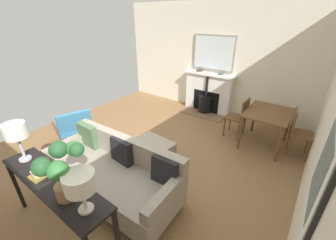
{
  "coord_description": "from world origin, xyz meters",
  "views": [
    {
      "loc": [
        2.21,
        2.41,
        2.38
      ],
      "look_at": [
        -0.64,
        0.31,
        0.63
      ],
      "focal_mm": 22.37,
      "sensor_mm": 36.0,
      "label": 1
    }
  ],
  "objects_px": {
    "ottoman": "(152,150)",
    "dining_chair_near_fireplace": "(240,115)",
    "mantel_bowl_far": "(221,74)",
    "sofa": "(114,173)",
    "dining_chair_by_back_wall": "(297,129)",
    "armchair_accent": "(74,126)",
    "book_stack": "(43,172)",
    "fireplace": "(208,95)",
    "mantel_bowl_near": "(199,70)",
    "console_table": "(54,188)",
    "dining_table": "(268,117)",
    "table_lamp_far_end": "(80,183)",
    "potted_plant": "(60,166)",
    "table_lamp_near_end": "(16,132)"
  },
  "relations": [
    {
      "from": "mantel_bowl_near",
      "to": "armchair_accent",
      "type": "distance_m",
      "value": 3.39
    },
    {
      "from": "ottoman",
      "to": "armchair_accent",
      "type": "xyz_separation_m",
      "value": [
        0.53,
        -1.54,
        0.23
      ]
    },
    {
      "from": "console_table",
      "to": "dining_chair_by_back_wall",
      "type": "distance_m",
      "value": 3.98
    },
    {
      "from": "armchair_accent",
      "to": "book_stack",
      "type": "relative_size",
      "value": 3.15
    },
    {
      "from": "ottoman",
      "to": "potted_plant",
      "type": "distance_m",
      "value": 2.0
    },
    {
      "from": "book_stack",
      "to": "dining_chair_by_back_wall",
      "type": "bearing_deg",
      "value": 148.68
    },
    {
      "from": "potted_plant",
      "to": "dining_chair_by_back_wall",
      "type": "xyz_separation_m",
      "value": [
        -3.48,
        1.58,
        -0.65
      ]
    },
    {
      "from": "console_table",
      "to": "dining_table",
      "type": "bearing_deg",
      "value": 157.9
    },
    {
      "from": "console_table",
      "to": "book_stack",
      "type": "bearing_deg",
      "value": -88.81
    },
    {
      "from": "armchair_accent",
      "to": "dining_chair_by_back_wall",
      "type": "height_order",
      "value": "dining_chair_by_back_wall"
    },
    {
      "from": "ottoman",
      "to": "armchair_accent",
      "type": "relative_size",
      "value": 0.91
    },
    {
      "from": "armchair_accent",
      "to": "console_table",
      "type": "bearing_deg",
      "value": 53.68
    },
    {
      "from": "table_lamp_far_end",
      "to": "sofa",
      "type": "bearing_deg",
      "value": -141.41
    },
    {
      "from": "mantel_bowl_near",
      "to": "ottoman",
      "type": "relative_size",
      "value": 0.21
    },
    {
      "from": "dining_chair_near_fireplace",
      "to": "mantel_bowl_near",
      "type": "bearing_deg",
      "value": -120.7
    },
    {
      "from": "mantel_bowl_near",
      "to": "dining_chair_near_fireplace",
      "type": "distance_m",
      "value": 1.83
    },
    {
      "from": "mantel_bowl_near",
      "to": "dining_chair_by_back_wall",
      "type": "relative_size",
      "value": 0.17
    },
    {
      "from": "ottoman",
      "to": "dining_chair_near_fireplace",
      "type": "xyz_separation_m",
      "value": [
        -1.77,
        0.93,
        0.28
      ]
    },
    {
      "from": "mantel_bowl_far",
      "to": "mantel_bowl_near",
      "type": "bearing_deg",
      "value": -90.0
    },
    {
      "from": "ottoman",
      "to": "console_table",
      "type": "xyz_separation_m",
      "value": [
        1.7,
        0.05,
        0.46
      ]
    },
    {
      "from": "table_lamp_far_end",
      "to": "book_stack",
      "type": "height_order",
      "value": "table_lamp_far_end"
    },
    {
      "from": "sofa",
      "to": "dining_chair_by_back_wall",
      "type": "relative_size",
      "value": 2.3
    },
    {
      "from": "dining_table",
      "to": "table_lamp_near_end",
      "type": "bearing_deg",
      "value": -30.44
    },
    {
      "from": "armchair_accent",
      "to": "dining_chair_by_back_wall",
      "type": "bearing_deg",
      "value": 122.93
    },
    {
      "from": "fireplace",
      "to": "mantel_bowl_near",
      "type": "xyz_separation_m",
      "value": [
        -0.03,
        -0.31,
        0.62
      ]
    },
    {
      "from": "ottoman",
      "to": "table_lamp_far_end",
      "type": "relative_size",
      "value": 1.79
    },
    {
      "from": "dining_chair_near_fireplace",
      "to": "dining_chair_by_back_wall",
      "type": "xyz_separation_m",
      "value": [
        0.01,
        1.06,
        0.01
      ]
    },
    {
      "from": "fireplace",
      "to": "book_stack",
      "type": "height_order",
      "value": "fireplace"
    },
    {
      "from": "mantel_bowl_far",
      "to": "table_lamp_far_end",
      "type": "xyz_separation_m",
      "value": [
        4.36,
        0.64,
        0.02
      ]
    },
    {
      "from": "table_lamp_far_end",
      "to": "dining_chair_near_fireplace",
      "type": "relative_size",
      "value": 0.47
    },
    {
      "from": "armchair_accent",
      "to": "dining_table",
      "type": "bearing_deg",
      "value": 127.44
    },
    {
      "from": "console_table",
      "to": "fireplace",
      "type": "bearing_deg",
      "value": -175.96
    },
    {
      "from": "dining_chair_near_fireplace",
      "to": "dining_chair_by_back_wall",
      "type": "distance_m",
      "value": 1.06
    },
    {
      "from": "sofa",
      "to": "dining_table",
      "type": "distance_m",
      "value": 3.04
    },
    {
      "from": "fireplace",
      "to": "dining_chair_by_back_wall",
      "type": "bearing_deg",
      "value": 68.94
    },
    {
      "from": "ottoman",
      "to": "dining_chair_by_back_wall",
      "type": "relative_size",
      "value": 0.82
    },
    {
      "from": "sofa",
      "to": "potted_plant",
      "type": "height_order",
      "value": "potted_plant"
    },
    {
      "from": "ottoman",
      "to": "dining_chair_near_fireplace",
      "type": "relative_size",
      "value": 0.84
    },
    {
      "from": "fireplace",
      "to": "armchair_accent",
      "type": "relative_size",
      "value": 1.67
    },
    {
      "from": "table_lamp_far_end",
      "to": "dining_chair_near_fireplace",
      "type": "height_order",
      "value": "table_lamp_far_end"
    },
    {
      "from": "mantel_bowl_near",
      "to": "dining_chair_near_fireplace",
      "type": "bearing_deg",
      "value": 59.3
    },
    {
      "from": "ottoman",
      "to": "dining_table",
      "type": "xyz_separation_m",
      "value": [
        -1.77,
        1.46,
        0.4
      ]
    },
    {
      "from": "sofa",
      "to": "dining_chair_by_back_wall",
      "type": "xyz_separation_m",
      "value": [
        -2.67,
        1.95,
        0.18
      ]
    },
    {
      "from": "sofa",
      "to": "console_table",
      "type": "bearing_deg",
      "value": 0.47
    },
    {
      "from": "potted_plant",
      "to": "mantel_bowl_near",
      "type": "bearing_deg",
      "value": -167.34
    },
    {
      "from": "sofa",
      "to": "table_lamp_near_end",
      "type": "distance_m",
      "value": 1.31
    },
    {
      "from": "mantel_bowl_far",
      "to": "sofa",
      "type": "distance_m",
      "value": 3.64
    },
    {
      "from": "table_lamp_near_end",
      "to": "dining_table",
      "type": "xyz_separation_m",
      "value": [
        -3.48,
        2.04,
        -0.55
      ]
    },
    {
      "from": "potted_plant",
      "to": "dining_chair_near_fireplace",
      "type": "height_order",
      "value": "potted_plant"
    },
    {
      "from": "sofa",
      "to": "dining_table",
      "type": "xyz_separation_m",
      "value": [
        -2.68,
        1.42,
        0.28
      ]
    }
  ]
}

